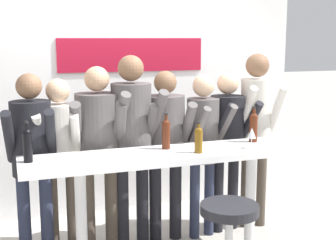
# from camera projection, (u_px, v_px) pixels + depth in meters

# --- Properties ---
(back_wall) EXTENTS (4.02, 0.12, 2.57)m
(back_wall) POSITION_uv_depth(u_px,v_px,m) (126.00, 96.00, 5.21)
(back_wall) COLOR white
(back_wall) RESTS_ON ground_plane
(tasting_table) EXTENTS (2.42, 0.51, 1.01)m
(tasting_table) POSITION_uv_depth(u_px,v_px,m) (171.00, 171.00, 3.87)
(tasting_table) COLOR white
(tasting_table) RESTS_ON ground_plane
(bar_stool) EXTENTS (0.45, 0.45, 0.73)m
(bar_stool) POSITION_uv_depth(u_px,v_px,m) (229.00, 236.00, 3.43)
(bar_stool) COLOR silver
(bar_stool) RESTS_ON ground_plane
(person_far_left) EXTENTS (0.44, 0.54, 1.64)m
(person_far_left) POSITION_uv_depth(u_px,v_px,m) (32.00, 148.00, 3.91)
(person_far_left) COLOR #23283D
(person_far_left) RESTS_ON ground_plane
(person_left) EXTENTS (0.44, 0.54, 1.58)m
(person_left) POSITION_uv_depth(u_px,v_px,m) (60.00, 147.00, 4.07)
(person_left) COLOR #473D33
(person_left) RESTS_ON ground_plane
(person_center_left) EXTENTS (0.52, 0.61, 1.68)m
(person_center_left) POSITION_uv_depth(u_px,v_px,m) (98.00, 140.00, 4.14)
(person_center_left) COLOR #473D33
(person_center_left) RESTS_ON ground_plane
(person_center) EXTENTS (0.47, 0.59, 1.78)m
(person_center) POSITION_uv_depth(u_px,v_px,m) (132.00, 130.00, 4.20)
(person_center) COLOR black
(person_center) RESTS_ON ground_plane
(person_center_right) EXTENTS (0.46, 0.55, 1.63)m
(person_center_right) POSITION_uv_depth(u_px,v_px,m) (166.00, 138.00, 4.37)
(person_center_right) COLOR black
(person_center_right) RESTS_ON ground_plane
(person_right) EXTENTS (0.42, 0.53, 1.59)m
(person_right) POSITION_uv_depth(u_px,v_px,m) (203.00, 137.00, 4.44)
(person_right) COLOR #23283D
(person_right) RESTS_ON ground_plane
(person_far_right) EXTENTS (0.45, 0.55, 1.59)m
(person_far_right) POSITION_uv_depth(u_px,v_px,m) (227.00, 134.00, 4.60)
(person_far_right) COLOR black
(person_far_right) RESTS_ON ground_plane
(person_rightmost) EXTENTS (0.42, 0.56, 1.78)m
(person_rightmost) POSITION_uv_depth(u_px,v_px,m) (256.00, 119.00, 4.67)
(person_rightmost) COLOR #473D33
(person_rightmost) RESTS_ON ground_plane
(wine_bottle_0) EXTENTS (0.07, 0.07, 0.31)m
(wine_bottle_0) POSITION_uv_depth(u_px,v_px,m) (27.00, 144.00, 3.48)
(wine_bottle_0) COLOR black
(wine_bottle_0) RESTS_ON tasting_table
(wine_bottle_1) EXTENTS (0.07, 0.07, 0.30)m
(wine_bottle_1) POSITION_uv_depth(u_px,v_px,m) (166.00, 133.00, 3.91)
(wine_bottle_1) COLOR #4C1E0F
(wine_bottle_1) RESTS_ON tasting_table
(wine_bottle_2) EXTENTS (0.07, 0.07, 0.32)m
(wine_bottle_2) POSITION_uv_depth(u_px,v_px,m) (254.00, 126.00, 4.18)
(wine_bottle_2) COLOR #4C1E0F
(wine_bottle_2) RESTS_ON tasting_table
(wine_bottle_3) EXTENTS (0.07, 0.07, 0.25)m
(wine_bottle_3) POSITION_uv_depth(u_px,v_px,m) (199.00, 139.00, 3.78)
(wine_bottle_3) COLOR brown
(wine_bottle_3) RESTS_ON tasting_table
(wine_glass_0) EXTENTS (0.07, 0.07, 0.18)m
(wine_glass_0) POSITION_uv_depth(u_px,v_px,m) (252.00, 134.00, 3.93)
(wine_glass_0) COLOR silver
(wine_glass_0) RESTS_ON tasting_table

